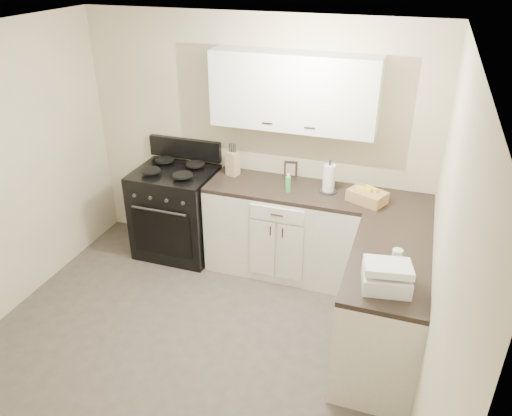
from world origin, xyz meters
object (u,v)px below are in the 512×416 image
(stove, at_px, (177,213))
(paper_towel, at_px, (329,178))
(countertop_grill, at_px, (386,279))
(knife_block, at_px, (233,163))
(wicker_basket, at_px, (367,196))

(stove, relative_size, paper_towel, 3.65)
(paper_towel, xyz_separation_m, countertop_grill, (0.67, -1.36, -0.08))
(knife_block, bearing_deg, paper_towel, 12.53)
(paper_towel, bearing_deg, knife_block, 175.65)
(stove, height_order, paper_towel, paper_towel)
(wicker_basket, xyz_separation_m, countertop_grill, (0.29, -1.25, 0.00))
(stove, relative_size, wicker_basket, 3.02)
(stove, height_order, wicker_basket, wicker_basket)
(paper_towel, relative_size, countertop_grill, 0.84)
(stove, distance_m, knife_block, 0.87)
(knife_block, height_order, countertop_grill, knife_block)
(paper_towel, height_order, countertop_grill, paper_towel)
(wicker_basket, distance_m, countertop_grill, 1.29)
(paper_towel, bearing_deg, countertop_grill, -63.65)
(stove, relative_size, countertop_grill, 3.08)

